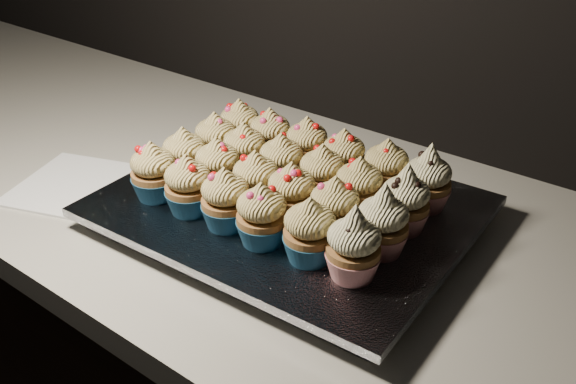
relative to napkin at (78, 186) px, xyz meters
name	(u,v)px	position (x,y,z in m)	size (l,w,h in m)	color
cabinet	(211,381)	(0.10, 0.15, -0.47)	(2.40, 0.60, 0.86)	black
worktop	(195,181)	(0.10, 0.15, -0.02)	(2.44, 0.64, 0.04)	silver
napkin	(78,186)	(0.00, 0.00, 0.00)	(0.17, 0.17, 0.00)	white
baking_tray	(288,217)	(0.32, 0.11, 0.01)	(0.44, 0.33, 0.02)	black
foil_lining	(288,206)	(0.32, 0.11, 0.03)	(0.48, 0.37, 0.01)	silver
cupcake_0	(154,172)	(0.16, 0.01, 0.07)	(0.06, 0.06, 0.08)	#1A537B
cupcake_1	(188,186)	(0.23, 0.02, 0.07)	(0.06, 0.06, 0.08)	#1A537B
cupcake_2	(226,200)	(0.29, 0.02, 0.07)	(0.06, 0.06, 0.08)	#1A537B
cupcake_3	(262,216)	(0.35, 0.02, 0.07)	(0.06, 0.06, 0.08)	#1A537B
cupcake_4	(310,232)	(0.41, 0.03, 0.07)	(0.06, 0.06, 0.08)	#1A537B
cupcake_5	(354,247)	(0.47, 0.03, 0.07)	(0.06, 0.06, 0.10)	#B11820
cupcake_6	(185,157)	(0.16, 0.07, 0.07)	(0.06, 0.06, 0.08)	#1A537B
cupcake_7	(218,168)	(0.22, 0.08, 0.07)	(0.06, 0.06, 0.08)	#1A537B
cupcake_8	(256,182)	(0.29, 0.08, 0.07)	(0.06, 0.06, 0.08)	#1A537B
cupcake_9	(292,194)	(0.35, 0.08, 0.07)	(0.06, 0.06, 0.08)	#1A537B
cupcake_10	(334,209)	(0.41, 0.08, 0.07)	(0.06, 0.06, 0.08)	#1A537B
cupcake_11	(383,223)	(0.47, 0.09, 0.07)	(0.06, 0.06, 0.10)	#B11820
cupcake_12	(216,141)	(0.16, 0.14, 0.07)	(0.06, 0.06, 0.08)	#1A537B
cupcake_13	(244,152)	(0.22, 0.14, 0.07)	(0.06, 0.06, 0.08)	#1A537B
cupcake_14	(281,163)	(0.28, 0.14, 0.07)	(0.06, 0.06, 0.08)	#1A537B
cupcake_15	(322,175)	(0.35, 0.15, 0.07)	(0.06, 0.06, 0.08)	#1A537B
cupcake_16	(359,188)	(0.41, 0.15, 0.07)	(0.06, 0.06, 0.08)	#1A537B
cupcake_17	(405,202)	(0.47, 0.15, 0.07)	(0.06, 0.06, 0.10)	#B11820
cupcake_18	(240,127)	(0.16, 0.20, 0.07)	(0.06, 0.06, 0.08)	#1A537B
cupcake_19	(270,136)	(0.22, 0.20, 0.07)	(0.06, 0.06, 0.08)	#1A537B
cupcake_20	(307,146)	(0.28, 0.21, 0.07)	(0.06, 0.06, 0.08)	#1A537B
cupcake_21	(343,159)	(0.34, 0.20, 0.07)	(0.06, 0.06, 0.08)	#1A537B
cupcake_22	(386,169)	(0.41, 0.21, 0.07)	(0.06, 0.06, 0.08)	#1A537B
cupcake_23	(428,181)	(0.47, 0.21, 0.07)	(0.06, 0.06, 0.10)	#B11820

